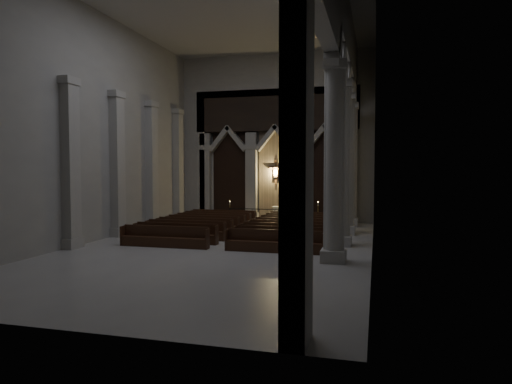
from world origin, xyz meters
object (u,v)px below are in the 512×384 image
altar_rail (267,214)px  candle_stand_right (318,219)px  candle_stand_left (230,217)px  worshipper (291,219)px  altar (285,213)px  pews (244,230)px

altar_rail → candle_stand_right: (3.45, -0.01, -0.27)m
candle_stand_left → worshipper: 5.05m
altar → altar_rail: (-0.80, -2.03, 0.10)m
candle_stand_right → candle_stand_left: bearing=179.9°
candle_stand_right → altar_rail: bearing=179.8°
altar_rail → candle_stand_right: 3.46m
altar → candle_stand_left: (-3.47, -2.02, -0.18)m
candle_stand_right → pews: (-3.45, -5.67, -0.11)m
altar → candle_stand_left: 4.02m
altar → candle_stand_left: bearing=-149.8°
pews → worshipper: bearing=62.0°
candle_stand_right → worshipper: 2.40m
altar → pews: size_ratio=0.18×
candle_stand_left → pews: candle_stand_left is taller
altar_rail → pews: (-0.00, -5.68, -0.37)m
altar_rail → candle_stand_left: (-2.67, 0.00, -0.29)m
candle_stand_left → altar: bearing=30.2°
altar → worshipper: worshipper is taller
altar → candle_stand_right: (2.64, -2.04, -0.16)m
altar → altar_rail: altar_rail is taller
candle_stand_right → worshipper: size_ratio=1.29×
altar_rail → candle_stand_left: candle_stand_left is taller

